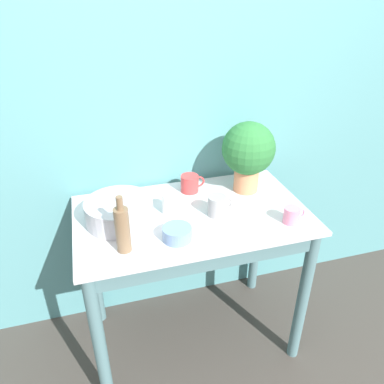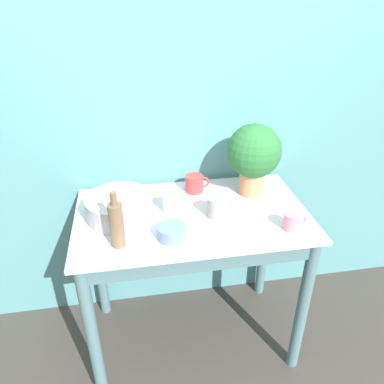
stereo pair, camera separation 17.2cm
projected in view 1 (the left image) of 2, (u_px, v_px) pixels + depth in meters
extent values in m
plane|color=#3D3833|center=(209.00, 384.00, 2.00)|extent=(12.00, 12.00, 0.00)
cube|color=teal|center=(172.00, 125.00, 2.01)|extent=(6.00, 0.05, 2.40)
cylinder|color=slate|center=(100.00, 346.00, 1.70)|extent=(0.06, 0.06, 0.86)
cylinder|color=slate|center=(303.00, 299.00, 1.96)|extent=(0.06, 0.06, 0.86)
cylinder|color=slate|center=(93.00, 266.00, 2.18)|extent=(0.06, 0.06, 0.86)
cylinder|color=slate|center=(257.00, 236.00, 2.43)|extent=(0.06, 0.06, 0.86)
cube|color=slate|center=(210.00, 260.00, 1.64)|extent=(1.04, 0.02, 0.10)
cube|color=silver|center=(192.00, 215.00, 1.85)|extent=(1.14, 0.67, 0.02)
cylinder|color=tan|center=(246.00, 179.00, 2.02)|extent=(0.13, 0.13, 0.13)
sphere|color=#286B33|center=(249.00, 148.00, 1.93)|extent=(0.28, 0.28, 0.28)
cylinder|color=#A8A8B2|center=(119.00, 211.00, 1.76)|extent=(0.32, 0.32, 0.11)
cylinder|color=brown|center=(123.00, 230.00, 1.54)|extent=(0.06, 0.06, 0.20)
cylinder|color=brown|center=(120.00, 203.00, 1.48)|extent=(0.03, 0.03, 0.06)
cylinder|color=gray|center=(217.00, 206.00, 1.81)|extent=(0.09, 0.09, 0.10)
torus|color=gray|center=(226.00, 203.00, 1.82)|extent=(0.07, 0.01, 0.07)
cylinder|color=pink|center=(292.00, 215.00, 1.76)|extent=(0.08, 0.08, 0.08)
torus|color=pink|center=(300.00, 213.00, 1.77)|extent=(0.05, 0.01, 0.05)
cylinder|color=white|center=(169.00, 204.00, 1.83)|extent=(0.07, 0.07, 0.10)
torus|color=white|center=(177.00, 201.00, 1.83)|extent=(0.07, 0.01, 0.07)
cylinder|color=#C63838|center=(190.00, 184.00, 2.02)|extent=(0.10, 0.10, 0.09)
torus|color=#C63838|center=(199.00, 182.00, 2.03)|extent=(0.06, 0.01, 0.06)
cylinder|color=#6684B2|center=(177.00, 233.00, 1.65)|extent=(0.13, 0.13, 0.06)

